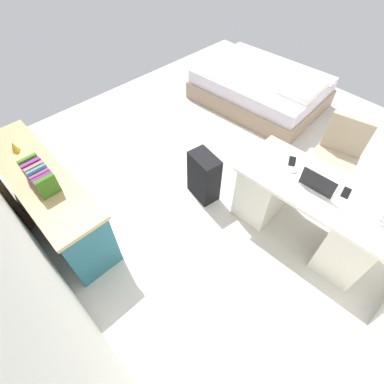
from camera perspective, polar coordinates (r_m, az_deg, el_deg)
ground_plane at (r=3.81m, az=8.95°, el=3.14°), size 5.69×5.69×0.00m
desk at (r=3.16m, az=21.43°, el=-3.27°), size 1.48×0.75×0.74m
office_chair at (r=3.69m, az=25.67°, el=5.15°), size 0.55×0.55×0.94m
credenza at (r=3.37m, az=-25.84°, el=-1.12°), size 1.80×0.48×0.77m
bed at (r=5.03m, az=13.23°, el=19.01°), size 2.01×1.55×0.58m
suitcase_black at (r=3.34m, az=2.31°, el=3.01°), size 0.39×0.27×0.61m
laptop at (r=2.86m, az=23.40°, el=1.50°), size 0.32×0.24×0.21m
computer_mouse at (r=2.95m, az=19.27°, el=4.12°), size 0.07×0.10×0.03m
cell_phone_near_laptop at (r=2.95m, az=27.77°, el=-0.11°), size 0.09×0.15×0.01m
cell_phone_by_mouse at (r=3.05m, az=18.89°, el=5.69°), size 0.12×0.15×0.01m
book_row at (r=2.89m, az=-27.51°, el=2.73°), size 0.36×0.17×0.24m
figurine_small at (r=3.40m, az=-31.27°, el=7.49°), size 0.08×0.08×0.11m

